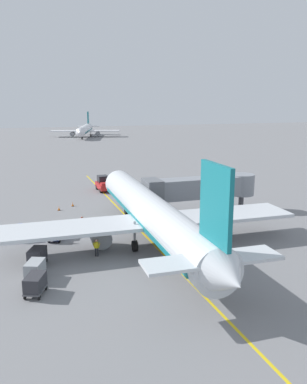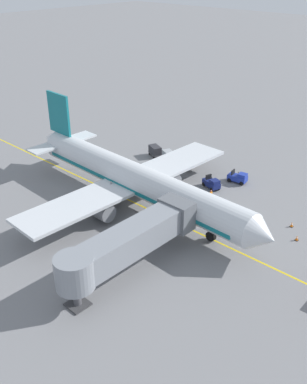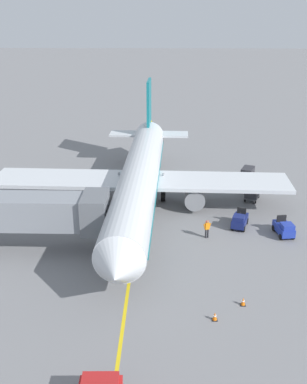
# 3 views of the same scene
# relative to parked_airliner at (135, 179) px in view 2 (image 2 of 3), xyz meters

# --- Properties ---
(ground_plane) EXTENTS (400.00, 400.00, 0.00)m
(ground_plane) POSITION_rel_parked_airliner_xyz_m (0.05, 1.46, -3.19)
(ground_plane) COLOR slate
(gate_lead_in_line) EXTENTS (0.24, 80.00, 0.01)m
(gate_lead_in_line) POSITION_rel_parked_airliner_xyz_m (0.05, 1.46, -3.18)
(gate_lead_in_line) COLOR gold
(gate_lead_in_line) RESTS_ON ground
(parked_airliner) EXTENTS (30.13, 37.28, 10.63)m
(parked_airliner) POSITION_rel_parked_airliner_xyz_m (0.00, 0.00, 0.00)
(parked_airliner) COLOR silver
(parked_airliner) RESTS_ON ground
(jet_bridge) EXTENTS (15.60, 3.50, 4.98)m
(jet_bridge) POSITION_rel_parked_airliner_xyz_m (9.84, 9.01, 0.27)
(jet_bridge) COLOR gray
(jet_bridge) RESTS_ON ground
(baggage_tug_lead) EXTENTS (1.95, 2.75, 1.62)m
(baggage_tug_lead) POSITION_rel_parked_airliner_xyz_m (-9.45, 4.39, -2.47)
(baggage_tug_lead) COLOR navy
(baggage_tug_lead) RESTS_ON ground
(baggage_tug_trailing) EXTENTS (1.61, 2.65, 1.62)m
(baggage_tug_trailing) POSITION_rel_parked_airliner_xyz_m (-13.16, 5.93, -2.47)
(baggage_tug_trailing) COLOR #1E339E
(baggage_tug_trailing) RESTS_ON ground
(baggage_cart_front) EXTENTS (2.03, 2.95, 1.58)m
(baggage_cart_front) POSITION_rel_parked_airliner_xyz_m (-11.73, -2.21, -2.24)
(baggage_cart_front) COLOR #4C4C51
(baggage_cart_front) RESTS_ON ground
(baggage_cart_second_in_train) EXTENTS (2.03, 2.95, 1.58)m
(baggage_cart_second_in_train) POSITION_rel_parked_airliner_xyz_m (-12.06, -5.22, -2.24)
(baggage_cart_second_in_train) COLOR #4C4C51
(baggage_cart_second_in_train) RESTS_ON ground
(baggage_cart_third_in_train) EXTENTS (2.03, 2.95, 1.58)m
(baggage_cart_third_in_train) POSITION_rel_parked_airliner_xyz_m (-12.18, -8.06, -2.24)
(baggage_cart_third_in_train) COLOR #4C4C51
(baggage_cart_third_in_train) RESTS_ON ground
(ground_crew_wing_walker) EXTENTS (0.71, 0.35, 1.69)m
(ground_crew_wing_walker) POSITION_rel_parked_airliner_xyz_m (-6.27, 6.56, -2.23)
(ground_crew_wing_walker) COLOR #232328
(ground_crew_wing_walker) RESTS_ON ground
(ground_crew_loader) EXTENTS (0.70, 0.36, 1.69)m
(ground_crew_loader) POSITION_rel_parked_airliner_xyz_m (-6.21, -1.80, -2.23)
(ground_crew_loader) COLOR #232328
(ground_crew_loader) RESTS_ON ground
(safety_cone_nose_left) EXTENTS (0.36, 0.36, 0.59)m
(safety_cone_nose_left) POSITION_rel_parked_airliner_xyz_m (-5.86, 18.08, -2.90)
(safety_cone_nose_left) COLOR black
(safety_cone_nose_left) RESTS_ON ground
(safety_cone_nose_right) EXTENTS (0.36, 0.36, 0.59)m
(safety_cone_nose_right) POSITION_rel_parked_airliner_xyz_m (-7.95, 16.40, -2.90)
(safety_cone_nose_right) COLOR black
(safety_cone_nose_right) RESTS_ON ground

